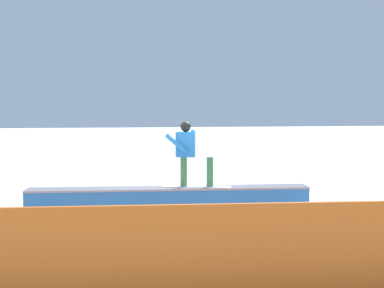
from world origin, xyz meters
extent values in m
plane|color=white|center=(0.00, 0.00, 0.00)|extent=(120.00, 120.00, 0.00)
cube|color=#2A6FBB|center=(0.00, 0.00, 0.37)|extent=(5.91, 1.00, 0.73)
cube|color=#272028|center=(0.00, 0.00, 0.18)|extent=(5.93, 1.02, 0.18)
cube|color=gray|center=(0.00, 0.00, 0.75)|extent=(5.92, 1.06, 0.04)
cube|color=white|center=(-0.57, 0.06, 0.78)|extent=(1.48, 0.64, 0.01)
cylinder|color=#3C7B4B|center=(-0.30, -0.01, 1.10)|extent=(0.17, 0.17, 0.62)
cylinder|color=#3C7B4B|center=(-0.84, 0.13, 1.10)|extent=(0.17, 0.17, 0.62)
cube|color=#2783D7|center=(-0.34, 0.00, 1.67)|extent=(0.45, 0.33, 0.53)
sphere|color=black|center=(-0.34, 0.00, 2.05)|extent=(0.22, 0.22, 0.22)
cylinder|color=#2783D7|center=(-0.12, 0.11, 1.70)|extent=(0.48, 0.21, 0.43)
cylinder|color=#2783D7|center=(-0.48, -0.14, 1.70)|extent=(0.21, 0.14, 0.56)
cube|color=orange|center=(0.00, 3.89, 0.60)|extent=(10.95, 1.15, 1.20)
camera|label=1|loc=(1.27, 9.32, 2.35)|focal=42.22mm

